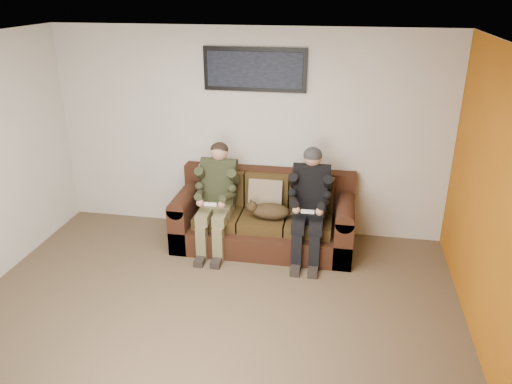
% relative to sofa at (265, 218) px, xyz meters
% --- Properties ---
extents(floor, '(5.00, 5.00, 0.00)m').
position_rel_sofa_xyz_m(floor, '(-0.29, -1.83, -0.34)').
color(floor, brown).
rests_on(floor, ground).
extents(ceiling, '(5.00, 5.00, 0.00)m').
position_rel_sofa_xyz_m(ceiling, '(-0.29, -1.83, 2.26)').
color(ceiling, silver).
rests_on(ceiling, ground).
extents(wall_back, '(5.00, 0.00, 5.00)m').
position_rel_sofa_xyz_m(wall_back, '(-0.29, 0.42, 0.96)').
color(wall_back, beige).
rests_on(wall_back, ground).
extents(wall_right, '(0.00, 4.50, 4.50)m').
position_rel_sofa_xyz_m(wall_right, '(2.21, -1.83, 0.96)').
color(wall_right, beige).
rests_on(wall_right, ground).
extents(accent_wall_right, '(0.00, 4.50, 4.50)m').
position_rel_sofa_xyz_m(accent_wall_right, '(2.20, -1.83, 0.96)').
color(accent_wall_right, '#AA5C11').
rests_on(accent_wall_right, ground).
extents(sofa, '(2.18, 0.94, 0.89)m').
position_rel_sofa_xyz_m(sofa, '(0.00, 0.00, 0.00)').
color(sofa, '#361B10').
rests_on(sofa, ground).
extents(throw_pillow, '(0.42, 0.20, 0.41)m').
position_rel_sofa_xyz_m(throw_pillow, '(0.00, 0.04, 0.30)').
color(throw_pillow, '#847156').
rests_on(throw_pillow, sofa).
extents(throw_blanket, '(0.45, 0.22, 0.08)m').
position_rel_sofa_xyz_m(throw_blanket, '(-0.66, 0.27, 0.55)').
color(throw_blanket, '#C5BD90').
rests_on(throw_blanket, sofa).
extents(person_left, '(0.51, 0.87, 1.29)m').
position_rel_sofa_xyz_m(person_left, '(-0.56, -0.18, 0.39)').
color(person_left, olive).
rests_on(person_left, sofa).
extents(person_right, '(0.51, 0.86, 1.30)m').
position_rel_sofa_xyz_m(person_right, '(0.56, -0.18, 0.39)').
color(person_right, black).
rests_on(person_right, sofa).
extents(cat, '(0.66, 0.26, 0.24)m').
position_rel_sofa_xyz_m(cat, '(0.08, -0.20, 0.20)').
color(cat, '#47331C').
rests_on(cat, sofa).
extents(framed_poster, '(1.25, 0.05, 0.52)m').
position_rel_sofa_xyz_m(framed_poster, '(-0.20, 0.39, 1.76)').
color(framed_poster, black).
rests_on(framed_poster, wall_back).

